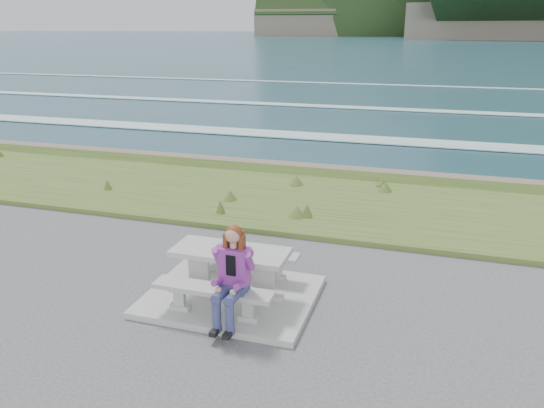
{
  "coord_description": "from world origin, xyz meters",
  "views": [
    {
      "loc": [
        2.86,
        -6.97,
        4.1
      ],
      "look_at": [
        0.3,
        1.2,
        1.24
      ],
      "focal_mm": 35.0,
      "sensor_mm": 36.0,
      "label": 1
    }
  ],
  "objects_px": {
    "bench_landward": "(213,294)",
    "seated_woman": "(231,290)",
    "picnic_table": "(231,260)",
    "bench_seaward": "(246,256)"
  },
  "relations": [
    {
      "from": "picnic_table",
      "to": "seated_woman",
      "type": "relative_size",
      "value": 1.25
    },
    {
      "from": "seated_woman",
      "to": "bench_landward",
      "type": "bearing_deg",
      "value": 160.09
    },
    {
      "from": "bench_landward",
      "to": "seated_woman",
      "type": "bearing_deg",
      "value": -22.45
    },
    {
      "from": "picnic_table",
      "to": "seated_woman",
      "type": "bearing_deg",
      "value": -68.42
    },
    {
      "from": "picnic_table",
      "to": "bench_landward",
      "type": "xyz_separation_m",
      "value": [
        0.0,
        -0.7,
        -0.23
      ]
    },
    {
      "from": "picnic_table",
      "to": "bench_seaward",
      "type": "height_order",
      "value": "picnic_table"
    },
    {
      "from": "bench_landward",
      "to": "bench_seaward",
      "type": "relative_size",
      "value": 1.0
    },
    {
      "from": "bench_landward",
      "to": "bench_seaward",
      "type": "distance_m",
      "value": 1.4
    },
    {
      "from": "bench_seaward",
      "to": "seated_woman",
      "type": "distance_m",
      "value": 1.58
    },
    {
      "from": "picnic_table",
      "to": "seated_woman",
      "type": "xyz_separation_m",
      "value": [
        0.33,
        -0.84,
        -0.05
      ]
    }
  ]
}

